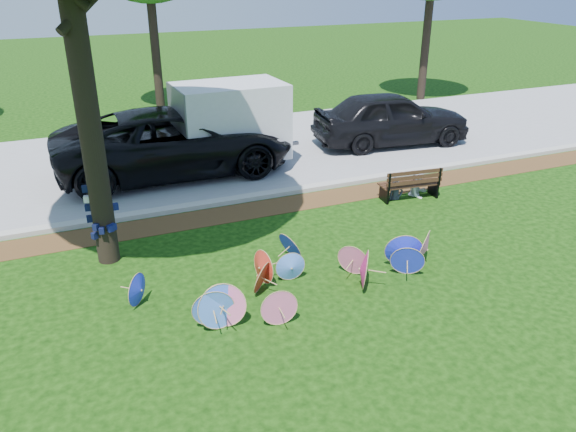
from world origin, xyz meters
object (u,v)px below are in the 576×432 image
at_px(cargo_trailer, 231,121).
at_px(person_left, 397,178).
at_px(dark_pickup, 391,118).
at_px(park_bench, 409,183).
at_px(black_van, 175,142).
at_px(parasol_pile, 305,274).
at_px(person_right, 420,172).

height_order(cargo_trailer, person_left, cargo_trailer).
relative_size(dark_pickup, person_left, 4.57).
bearing_deg(dark_pickup, cargo_trailer, 97.68).
height_order(park_bench, person_left, person_left).
bearing_deg(park_bench, black_van, 146.70).
bearing_deg(cargo_trailer, black_van, 177.96).
relative_size(parasol_pile, person_left, 5.43).
xyz_separation_m(black_van, person_right, (5.54, -4.22, -0.28)).
bearing_deg(cargo_trailer, park_bench, -52.38).
height_order(black_van, dark_pickup, black_van).
distance_m(black_van, park_bench, 6.75).
distance_m(person_left, person_right, 0.71).
xyz_separation_m(cargo_trailer, person_left, (3.14, -4.21, -0.82)).
distance_m(parasol_pile, cargo_trailer, 7.57).
xyz_separation_m(black_van, cargo_trailer, (1.70, -0.01, 0.45)).
height_order(dark_pickup, park_bench, dark_pickup).
bearing_deg(person_right, park_bench, 171.16).
xyz_separation_m(parasol_pile, person_right, (4.78, 3.23, 0.30)).
distance_m(parasol_pile, park_bench, 5.45).
xyz_separation_m(person_left, person_right, (0.70, 0.00, 0.09)).
bearing_deg(parasol_pile, black_van, 95.88).
height_order(person_left, person_right, person_right).
relative_size(person_left, person_right, 0.87).
relative_size(black_van, cargo_trailer, 2.17).
bearing_deg(black_van, dark_pickup, -88.39).
bearing_deg(person_right, parasol_pile, -162.94).
distance_m(park_bench, person_left, 0.39).
distance_m(dark_pickup, person_right, 4.70).
xyz_separation_m(cargo_trailer, person_right, (3.84, -4.21, -0.73)).
bearing_deg(park_bench, dark_pickup, 69.66).
relative_size(cargo_trailer, person_left, 2.73).
height_order(dark_pickup, person_right, dark_pickup).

